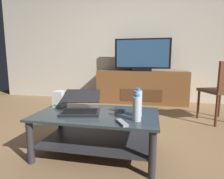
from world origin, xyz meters
name	(u,v)px	position (x,y,z in m)	size (l,w,h in m)	color
ground_plane	(111,142)	(0.00, 0.00, 0.00)	(7.68, 7.68, 0.00)	olive
back_wall	(133,37)	(0.00, 2.32, 1.40)	(6.40, 0.12, 2.80)	beige
coffee_table	(97,126)	(-0.07, -0.29, 0.28)	(1.14, 0.66, 0.41)	#2D383D
media_cabinet	(142,87)	(0.22, 2.00, 0.34)	(1.85, 0.41, 0.67)	brown
television	(142,55)	(0.22, 1.98, 0.99)	(1.12, 0.20, 0.65)	black
dining_chair	(224,88)	(1.43, 0.95, 0.51)	(0.58, 0.58, 0.89)	#59331E
laptop	(81,105)	(-0.24, -0.26, 0.47)	(0.44, 0.48, 0.18)	black
router_box	(59,99)	(-0.53, -0.13, 0.49)	(0.11, 0.12, 0.17)	white
water_bottle_near	(137,109)	(0.32, -0.44, 0.51)	(0.07, 0.07, 0.22)	silver
water_bottle_far	(138,103)	(0.31, -0.30, 0.53)	(0.08, 0.08, 0.25)	silver
cell_phone	(120,111)	(0.14, -0.19, 0.41)	(0.07, 0.14, 0.01)	black
tv_remote	(122,123)	(0.21, -0.54, 0.42)	(0.04, 0.16, 0.02)	#99999E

